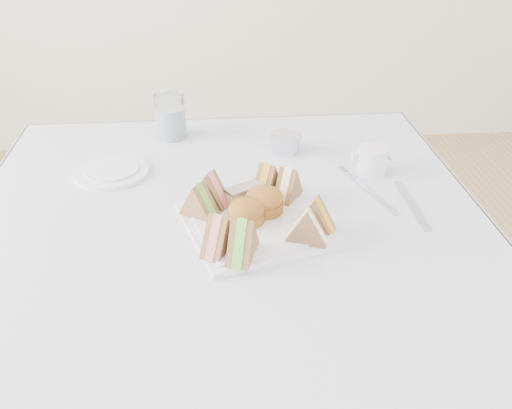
{
  "coord_description": "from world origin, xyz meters",
  "views": [
    {
      "loc": [
        -0.03,
        -0.95,
        1.33
      ],
      "look_at": [
        0.05,
        -0.04,
        0.8
      ],
      "focal_mm": 40.0,
      "sensor_mm": 36.0,
      "label": 1
    }
  ],
  "objects": [
    {
      "name": "serving_plate",
      "position": [
        0.05,
        -0.04,
        0.75
      ],
      "size": [
        0.31,
        0.31,
        0.01
      ],
      "primitive_type": "cube",
      "rotation": [
        0.0,
        0.0,
        0.28
      ],
      "color": "silver",
      "rests_on": "tablecloth"
    },
    {
      "name": "sandwich_bl_b",
      "position": [
        -0.03,
        0.03,
        0.79
      ],
      "size": [
        0.09,
        0.08,
        0.07
      ],
      "primitive_type": null,
      "rotation": [
        0.0,
        0.0,
        2.57
      ],
      "color": "brown",
      "rests_on": "serving_plate"
    },
    {
      "name": "table",
      "position": [
        0.0,
        0.0,
        0.37
      ],
      "size": [
        0.9,
        0.9,
        0.74
      ],
      "primitive_type": "cube",
      "color": "brown",
      "rests_on": "floor"
    },
    {
      "name": "sandwich_bl_a",
      "position": [
        -0.05,
        -0.01,
        0.79
      ],
      "size": [
        0.09,
        0.08,
        0.07
      ],
      "primitive_type": null,
      "rotation": [
        0.0,
        0.0,
        2.5
      ],
      "color": "brown",
      "rests_on": "serving_plate"
    },
    {
      "name": "tea_strainer",
      "position": [
        0.15,
        0.28,
        0.77
      ],
      "size": [
        0.08,
        0.08,
        0.04
      ],
      "primitive_type": "cylinder",
      "rotation": [
        0.0,
        0.0,
        0.08
      ],
      "color": "silver",
      "rests_on": "tablecloth"
    },
    {
      "name": "scone_right",
      "position": [
        0.07,
        -0.01,
        0.78
      ],
      "size": [
        0.1,
        0.1,
        0.05
      ],
      "primitive_type": "cylinder",
      "rotation": [
        0.0,
        0.0,
        0.48
      ],
      "color": "#A35528",
      "rests_on": "serving_plate"
    },
    {
      "name": "creamer_jug",
      "position": [
        0.33,
        0.16,
        0.78
      ],
      "size": [
        0.07,
        0.07,
        0.06
      ],
      "primitive_type": "cylinder",
      "rotation": [
        0.0,
        0.0,
        0.07
      ],
      "color": "silver",
      "rests_on": "tablecloth"
    },
    {
      "name": "tablecloth",
      "position": [
        0.0,
        0.0,
        0.74
      ],
      "size": [
        1.02,
        1.02,
        0.01
      ],
      "primitive_type": "cube",
      "color": "#AFB6CC",
      "rests_on": "table"
    },
    {
      "name": "water_glass",
      "position": [
        -0.12,
        0.4,
        0.8
      ],
      "size": [
        0.08,
        0.08,
        0.11
      ],
      "primitive_type": "cylinder",
      "rotation": [
        0.0,
        0.0,
        0.13
      ],
      "color": "white",
      "rests_on": "tablecloth"
    },
    {
      "name": "sandwich_fl_b",
      "position": [
        0.02,
        -0.15,
        0.8
      ],
      "size": [
        0.06,
        0.09,
        0.08
      ],
      "primitive_type": null,
      "rotation": [
        0.0,
        0.0,
        1.24
      ],
      "color": "brown",
      "rests_on": "serving_plate"
    },
    {
      "name": "knife",
      "position": [
        0.37,
        0.01,
        0.75
      ],
      "size": [
        0.02,
        0.19,
        0.0
      ],
      "primitive_type": "cube",
      "rotation": [
        0.0,
        0.0,
        0.0
      ],
      "color": "silver",
      "rests_on": "tablecloth"
    },
    {
      "name": "scone_left",
      "position": [
        0.03,
        -0.04,
        0.78
      ],
      "size": [
        0.08,
        0.08,
        0.05
      ],
      "primitive_type": "cylinder",
      "rotation": [
        0.0,
        0.0,
        0.22
      ],
      "color": "#A35528",
      "rests_on": "serving_plate"
    },
    {
      "name": "side_plate",
      "position": [
        -0.25,
        0.21,
        0.75
      ],
      "size": [
        0.19,
        0.19,
        0.01
      ],
      "primitive_type": "cylinder",
      "rotation": [
        0.0,
        0.0,
        0.16
      ],
      "color": "silver",
      "rests_on": "tablecloth"
    },
    {
      "name": "fork",
      "position": [
        0.3,
        0.07,
        0.75
      ],
      "size": [
        0.07,
        0.19,
        0.0
      ],
      "primitive_type": "cube",
      "rotation": [
        0.0,
        0.0,
        0.31
      ],
      "color": "silver",
      "rests_on": "tablecloth"
    },
    {
      "name": "sandwich_fr_b",
      "position": [
        0.14,
        -0.11,
        0.79
      ],
      "size": [
        0.08,
        0.06,
        0.07
      ],
      "primitive_type": null,
      "rotation": [
        0.0,
        0.0,
        -0.33
      ],
      "color": "brown",
      "rests_on": "serving_plate"
    },
    {
      "name": "sandwich_br_b",
      "position": [
        0.09,
        0.06,
        0.79
      ],
      "size": [
        0.07,
        0.08,
        0.07
      ],
      "primitive_type": null,
      "rotation": [
        0.0,
        0.0,
        -2.19
      ],
      "color": "brown",
      "rests_on": "serving_plate"
    },
    {
      "name": "pastry_slice",
      "position": [
        0.04,
        0.03,
        0.78
      ],
      "size": [
        0.08,
        0.07,
        0.04
      ],
      "primitive_type": "cube",
      "rotation": [
        0.0,
        0.0,
        0.53
      ],
      "color": "beige",
      "rests_on": "serving_plate"
    },
    {
      "name": "sandwich_fl_a",
      "position": [
        -0.02,
        -0.13,
        0.79
      ],
      "size": [
        0.07,
        0.09,
        0.07
      ],
      "primitive_type": null,
      "rotation": [
        0.0,
        0.0,
        1.05
      ],
      "color": "brown",
      "rests_on": "serving_plate"
    },
    {
      "name": "sandwich_br_a",
      "position": [
        0.12,
        0.04,
        0.79
      ],
      "size": [
        0.07,
        0.09,
        0.07
      ],
      "primitive_type": null,
      "rotation": [
        0.0,
        0.0,
        -2.11
      ],
      "color": "brown",
      "rests_on": "serving_plate"
    },
    {
      "name": "sandwich_fr_a",
      "position": [
        0.16,
        -0.07,
        0.79
      ],
      "size": [
        0.08,
        0.07,
        0.07
      ],
      "primitive_type": null,
      "rotation": [
        0.0,
        0.0,
        -0.51
      ],
      "color": "brown",
      "rests_on": "serving_plate"
    }
  ]
}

